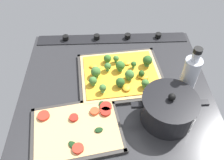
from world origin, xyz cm
name	(u,v)px	position (x,y,z in cm)	size (l,w,h in cm)	color
ground_plane	(116,93)	(0.00, 0.00, -1.50)	(73.91, 72.28, 3.00)	#28282B
stove_control_panel	(112,38)	(0.00, -32.64, 0.56)	(70.95, 7.00, 2.60)	black
baking_tray_front	(121,76)	(-2.40, -7.74, 0.36)	(36.66, 32.12, 1.30)	#33302D
broccoli_pizza	(121,73)	(-2.36, -7.46, 2.07)	(34.03, 29.50, 6.14)	tan
baking_tray_back	(77,130)	(13.97, 16.92, 0.38)	(33.39, 27.36, 1.30)	#33302D
veggie_pizza_back	(78,128)	(13.57, 16.38, 1.09)	(30.62, 24.59, 1.90)	tan
cooking_pot	(168,109)	(-17.11, 12.76, 5.16)	(25.61, 18.78, 12.62)	black
oil_bottle	(189,76)	(-26.35, 1.27, 8.83)	(5.96, 5.96, 21.38)	#B7BCC6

